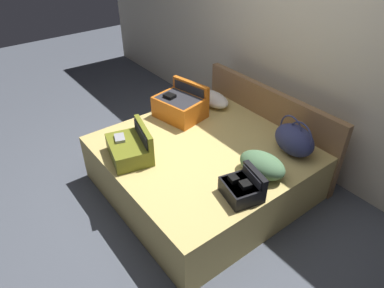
{
  "coord_description": "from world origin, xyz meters",
  "views": [
    {
      "loc": [
        2.17,
        -1.39,
        2.52
      ],
      "look_at": [
        0.0,
        0.26,
        0.62
      ],
      "focal_mm": 32.37,
      "sensor_mm": 36.0,
      "label": 1
    }
  ],
  "objects_px": {
    "bed": "(202,168)",
    "hard_case_medium": "(130,148)",
    "hard_case_small": "(242,188)",
    "hard_case_large": "(180,105)",
    "duffel_bag": "(294,139)",
    "pillow_near_headboard": "(262,165)",
    "pillow_center_head": "(213,99)"
  },
  "relations": [
    {
      "from": "bed",
      "to": "hard_case_medium",
      "type": "xyz_separation_m",
      "value": [
        -0.31,
        -0.64,
        0.36
      ]
    },
    {
      "from": "hard_case_small",
      "to": "hard_case_large",
      "type": "bearing_deg",
      "value": 178.78
    },
    {
      "from": "hard_case_large",
      "to": "hard_case_medium",
      "type": "relative_size",
      "value": 1.06
    },
    {
      "from": "duffel_bag",
      "to": "pillow_near_headboard",
      "type": "height_order",
      "value": "duffel_bag"
    },
    {
      "from": "duffel_bag",
      "to": "pillow_center_head",
      "type": "bearing_deg",
      "value": 179.24
    },
    {
      "from": "hard_case_large",
      "to": "bed",
      "type": "bearing_deg",
      "value": -27.56
    },
    {
      "from": "hard_case_medium",
      "to": "hard_case_large",
      "type": "bearing_deg",
      "value": 125.94
    },
    {
      "from": "hard_case_small",
      "to": "pillow_center_head",
      "type": "height_order",
      "value": "hard_case_small"
    },
    {
      "from": "pillow_near_headboard",
      "to": "pillow_center_head",
      "type": "relative_size",
      "value": 0.89
    },
    {
      "from": "bed",
      "to": "pillow_center_head",
      "type": "height_order",
      "value": "pillow_center_head"
    },
    {
      "from": "hard_case_medium",
      "to": "duffel_bag",
      "type": "bearing_deg",
      "value": 69.5
    },
    {
      "from": "bed",
      "to": "hard_case_small",
      "type": "xyz_separation_m",
      "value": [
        0.73,
        -0.18,
        0.35
      ]
    },
    {
      "from": "hard_case_small",
      "to": "hard_case_medium",
      "type": "bearing_deg",
      "value": -142.33
    },
    {
      "from": "hard_case_medium",
      "to": "pillow_center_head",
      "type": "relative_size",
      "value": 1.11
    },
    {
      "from": "hard_case_medium",
      "to": "pillow_near_headboard",
      "type": "bearing_deg",
      "value": 54.71
    },
    {
      "from": "pillow_near_headboard",
      "to": "hard_case_medium",
      "type": "bearing_deg",
      "value": -139.53
    },
    {
      "from": "bed",
      "to": "pillow_center_head",
      "type": "xyz_separation_m",
      "value": [
        -0.64,
        0.66,
        0.33
      ]
    },
    {
      "from": "hard_case_medium",
      "to": "hard_case_small",
      "type": "height_order",
      "value": "hard_case_medium"
    },
    {
      "from": "bed",
      "to": "hard_case_small",
      "type": "distance_m",
      "value": 0.83
    },
    {
      "from": "bed",
      "to": "hard_case_medium",
      "type": "bearing_deg",
      "value": -115.38
    },
    {
      "from": "pillow_near_headboard",
      "to": "hard_case_small",
      "type": "bearing_deg",
      "value": -73.82
    },
    {
      "from": "hard_case_large",
      "to": "hard_case_small",
      "type": "bearing_deg",
      "value": -26.41
    },
    {
      "from": "hard_case_large",
      "to": "hard_case_medium",
      "type": "bearing_deg",
      "value": -79.87
    },
    {
      "from": "bed",
      "to": "pillow_near_headboard",
      "type": "distance_m",
      "value": 0.75
    },
    {
      "from": "bed",
      "to": "hard_case_large",
      "type": "bearing_deg",
      "value": 164.01
    },
    {
      "from": "pillow_center_head",
      "to": "hard_case_medium",
      "type": "bearing_deg",
      "value": -75.77
    },
    {
      "from": "hard_case_medium",
      "to": "hard_case_small",
      "type": "relative_size",
      "value": 1.51
    },
    {
      "from": "pillow_center_head",
      "to": "bed",
      "type": "bearing_deg",
      "value": -46.09
    },
    {
      "from": "hard_case_large",
      "to": "pillow_center_head",
      "type": "height_order",
      "value": "hard_case_large"
    },
    {
      "from": "pillow_center_head",
      "to": "pillow_near_headboard",
      "type": "bearing_deg",
      "value": -21.58
    },
    {
      "from": "hard_case_small",
      "to": "bed",
      "type": "bearing_deg",
      "value": 179.79
    },
    {
      "from": "bed",
      "to": "pillow_near_headboard",
      "type": "relative_size",
      "value": 4.24
    }
  ]
}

